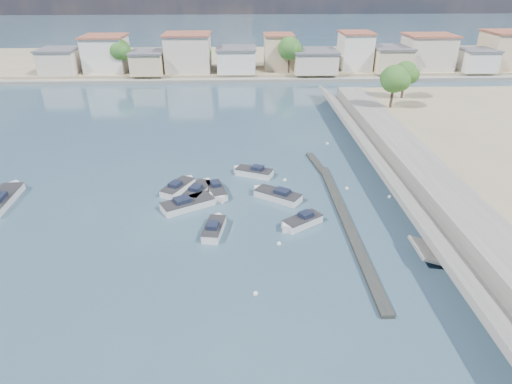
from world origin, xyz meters
TOP-DOWN VIEW (x-y plane):
  - ground at (0.00, 40.00)m, footprint 400.00×400.00m
  - seawall_walkway at (18.50, 13.00)m, footprint 5.00×90.00m
  - breakwater at (6.90, 12.69)m, footprint 2.00×31.02m
  - far_shore_land at (0.00, 92.00)m, footprint 160.00×40.00m
  - far_shore_quay at (0.00, 71.00)m, footprint 160.00×2.50m
  - far_town at (10.71, 76.92)m, footprint 113.01×12.80m
  - shore_trees at (8.34, 68.11)m, footprint 74.56×38.32m
  - motorboat_a at (-5.97, 9.14)m, footprint 2.25×4.60m
  - motorboat_b at (-8.08, 17.11)m, footprint 3.42×5.15m
  - motorboat_c at (0.42, 15.63)m, footprint 5.28×4.48m
  - motorboat_d at (2.40, 9.87)m, footprint 4.26×3.64m
  - motorboat_e at (-10.39, 18.06)m, footprint 3.72×4.91m
  - motorboat_f at (-1.95, 21.78)m, footprint 4.90×3.42m
  - motorboat_g at (-6.05, 16.75)m, footprint 2.66×4.67m
  - motorboat_h at (-8.76, 14.10)m, footprint 5.87×4.54m
  - sailboat at (-29.07, 15.96)m, footprint 2.69×7.68m
  - mooring_buoys at (5.07, 15.28)m, footprint 15.80×32.27m

SIDE VIEW (x-z plane):
  - ground at x=0.00m, z-range 0.00..0.00m
  - mooring_buoys at x=5.07m, z-range -0.16..0.26m
  - breakwater at x=6.90m, z-range 0.00..0.35m
  - motorboat_d at x=2.40m, z-range -0.36..1.12m
  - motorboat_b at x=-8.08m, z-range -0.36..1.12m
  - motorboat_f at x=-1.95m, z-range -0.36..1.12m
  - motorboat_e at x=-10.39m, z-range -0.36..1.12m
  - motorboat_h at x=-8.76m, z-range -0.36..1.12m
  - motorboat_a at x=-5.97m, z-range -0.36..1.12m
  - motorboat_c at x=0.42m, z-range -0.36..1.12m
  - motorboat_g at x=-6.05m, z-range -0.36..1.12m
  - far_shore_quay at x=0.00m, z-range 0.00..0.80m
  - sailboat at x=-29.07m, z-range -4.10..4.90m
  - far_shore_land at x=0.00m, z-range 0.00..1.40m
  - seawall_walkway at x=18.50m, z-range 0.00..1.80m
  - far_town at x=10.71m, z-range 0.76..9.11m
  - shore_trees at x=8.34m, z-range 2.26..10.18m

